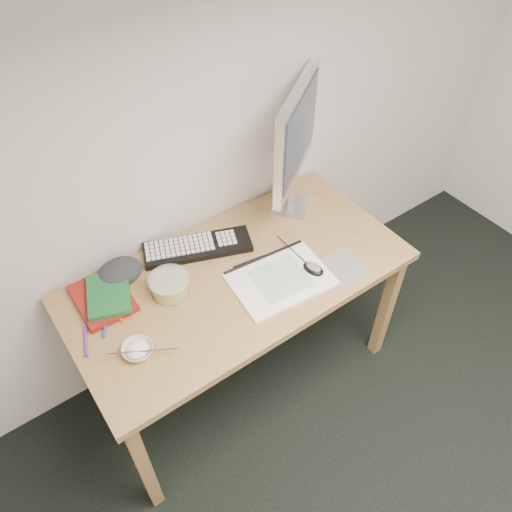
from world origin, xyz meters
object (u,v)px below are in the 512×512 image
(desk, at_px, (239,287))
(rice_bowl, at_px, (138,350))
(monitor, at_px, (296,136))
(sketchpad, at_px, (280,279))
(keyboard, at_px, (198,247))

(desk, relative_size, rice_bowl, 12.59)
(desk, bearing_deg, monitor, 25.26)
(sketchpad, bearing_deg, rice_bowl, -176.56)
(desk, relative_size, keyboard, 3.07)
(monitor, bearing_deg, desk, 169.51)
(desk, height_order, sketchpad, sketchpad)
(rice_bowl, bearing_deg, keyboard, 36.17)
(desk, relative_size, sketchpad, 3.58)
(desk, xyz_separation_m, keyboard, (-0.06, 0.22, 0.10))
(monitor, height_order, rice_bowl, monitor)
(monitor, xyz_separation_m, rice_bowl, (-0.94, -0.31, -0.36))
(desk, xyz_separation_m, rice_bowl, (-0.50, -0.10, 0.10))
(sketchpad, xyz_separation_m, keyboard, (-0.18, 0.34, 0.01))
(keyboard, relative_size, monitor, 0.76)
(desk, bearing_deg, rice_bowl, -168.39)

